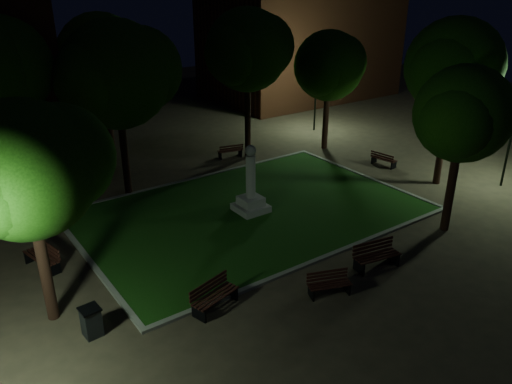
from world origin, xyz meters
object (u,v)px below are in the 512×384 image
Objects in this scene: monument at (251,193)px; bench_near_right at (376,256)px; bench_west_near at (214,296)px; bench_right_side at (383,160)px; bench_left_side at (43,257)px; bench_near_left at (329,284)px; bench_far_side at (230,151)px; trash_bin at (91,322)px.

monument is 6.74m from bench_near_right.
bench_right_side is at bearing 5.83° from bench_west_near.
bench_left_side is 18.89m from bench_right_side.
bench_west_near is (-6.28, 1.35, -0.02)m from bench_near_right.
bench_near_left is 3.98m from bench_west_near.
bench_near_right is 6.42m from bench_west_near.
bench_right_side is at bearing 3.63° from monument.
bench_left_side is at bearing 40.08° from bench_far_side.
trash_bin is at bearing -154.15° from monument.
monument is 9.13m from bench_left_side.
monument is 2.02× the size of bench_far_side.
bench_near_right is 1.22× the size of bench_right_side.
bench_near_left is 7.81m from trash_bin.
bench_far_side is (-6.39, 6.40, 0.00)m from bench_right_side.
monument is at bearing 109.88° from bench_near_right.
bench_near_right is (1.10, -6.63, -0.49)m from monument.
monument is 2.04× the size of bench_right_side.
monument reaches higher than bench_right_side.
bench_left_side is 1.89× the size of trash_bin.
bench_near_right is at bearing -13.02° from trash_bin.
trash_bin is at bearing 96.45° from bench_right_side.
bench_near_left is 14.78m from bench_far_side.
bench_near_left is 0.84× the size of bench_near_right.
bench_right_side is (8.69, 7.25, -0.08)m from bench_near_right.
trash_bin reaches higher than bench_near_left.
bench_left_side is at bearing 155.81° from bench_near_left.
bench_far_side is at bearing 64.19° from monument.
monument is 2.01× the size of bench_near_left.
monument reaches higher than bench_west_near.
bench_left_side is (-9.10, 0.57, -0.50)m from monument.
bench_right_side is 1.58× the size of trash_bin.
bench_west_near reaches higher than bench_near_left.
trash_bin is (-8.91, -4.32, -0.46)m from monument.
bench_west_near is at bearing -14.52° from trash_bin.
bench_near_right reaches higher than trash_bin.
trash_bin is at bearing 55.41° from bench_far_side.
bench_west_near is 1.86× the size of trash_bin.
bench_near_left is at bearing -163.72° from bench_near_right.
trash_bin is at bearing 149.78° from bench_west_near.
bench_west_near is at bearing 67.89° from bench_far_side.
bench_west_near is 15.00m from bench_far_side.
trash_bin is (0.19, -4.89, 0.04)m from bench_left_side.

